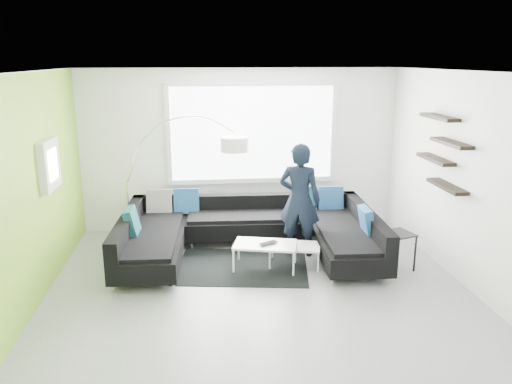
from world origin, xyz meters
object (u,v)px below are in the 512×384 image
laptop (270,244)px  person (299,200)px  coffee_table (280,255)px  side_table (397,251)px  arc_lamp (127,183)px  sectional_sofa (249,235)px

laptop → person: bearing=18.3°
coffee_table → laptop: size_ratio=3.36×
laptop → side_table: bearing=-34.6°
side_table → person: bearing=149.6°
side_table → person: 1.60m
arc_lamp → person: (2.65, -0.65, -0.18)m
side_table → coffee_table: bearing=170.7°
sectional_sofa → arc_lamp: bearing=162.1°
arc_lamp → laptop: arc_lamp is taller
arc_lamp → laptop: (2.12, -1.21, -0.66)m
side_table → laptop: side_table is taller
person → arc_lamp: bearing=9.1°
coffee_table → arc_lamp: size_ratio=0.55×
coffee_table → arc_lamp: bearing=167.6°
sectional_sofa → laptop: size_ratio=11.47×
person → laptop: bearing=69.8°
coffee_table → person: (0.37, 0.48, 0.68)m
sectional_sofa → person: bearing=7.1°
coffee_table → laptop: bearing=-138.2°
side_table → laptop: 1.82m
coffee_table → arc_lamp: 2.68m
sectional_sofa → person: 0.93m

